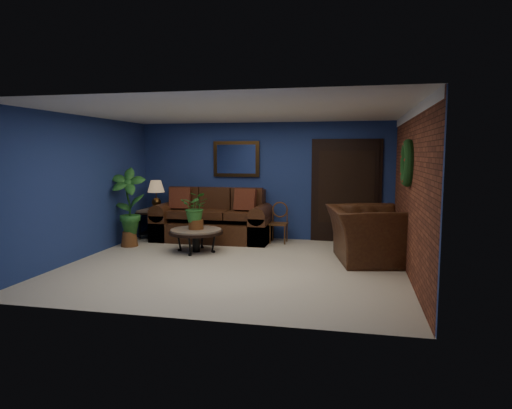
% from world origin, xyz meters
% --- Properties ---
extents(floor, '(5.50, 5.50, 0.00)m').
position_xyz_m(floor, '(0.00, 0.00, 0.00)').
color(floor, beige).
rests_on(floor, ground).
extents(wall_back, '(5.50, 0.04, 2.50)m').
position_xyz_m(wall_back, '(0.00, 2.50, 1.25)').
color(wall_back, navy).
rests_on(wall_back, ground).
extents(wall_left, '(0.04, 5.00, 2.50)m').
position_xyz_m(wall_left, '(-2.75, 0.00, 1.25)').
color(wall_left, navy).
rests_on(wall_left, ground).
extents(wall_right_brick, '(0.04, 5.00, 2.50)m').
position_xyz_m(wall_right_brick, '(2.75, 0.00, 1.25)').
color(wall_right_brick, brown).
rests_on(wall_right_brick, ground).
extents(ceiling, '(5.50, 5.00, 0.02)m').
position_xyz_m(ceiling, '(0.00, 0.00, 2.50)').
color(ceiling, silver).
rests_on(ceiling, wall_back).
extents(crown_molding, '(0.03, 5.00, 0.14)m').
position_xyz_m(crown_molding, '(2.72, 0.00, 2.43)').
color(crown_molding, white).
rests_on(crown_molding, wall_right_brick).
extents(wall_mirror, '(1.02, 0.06, 0.77)m').
position_xyz_m(wall_mirror, '(-0.60, 2.46, 1.72)').
color(wall_mirror, '#442C13').
rests_on(wall_mirror, wall_back).
extents(closet_door, '(1.44, 0.06, 2.18)m').
position_xyz_m(closet_door, '(1.75, 2.47, 1.05)').
color(closet_door, black).
rests_on(closet_door, wall_back).
extents(wreath, '(0.16, 0.72, 0.72)m').
position_xyz_m(wreath, '(2.69, 0.05, 1.70)').
color(wreath, black).
rests_on(wreath, wall_right_brick).
extents(sofa, '(2.46, 1.06, 1.11)m').
position_xyz_m(sofa, '(-1.01, 2.09, 0.36)').
color(sofa, '#422812').
rests_on(sofa, ground).
extents(coffee_table, '(1.01, 1.01, 0.43)m').
position_xyz_m(coffee_table, '(-0.97, 0.85, 0.37)').
color(coffee_table, '#59544D').
rests_on(coffee_table, ground).
extents(end_table, '(0.69, 0.69, 0.63)m').
position_xyz_m(end_table, '(-2.30, 2.05, 0.48)').
color(end_table, '#59544D').
rests_on(end_table, ground).
extents(table_lamp, '(0.37, 0.37, 0.61)m').
position_xyz_m(table_lamp, '(-2.30, 2.05, 1.02)').
color(table_lamp, '#442C13').
rests_on(table_lamp, end_table).
extents(side_chair, '(0.36, 0.36, 0.84)m').
position_xyz_m(side_chair, '(0.40, 2.11, 0.47)').
color(side_chair, '#553018').
rests_on(side_chair, ground).
extents(armchair, '(1.51, 1.65, 0.93)m').
position_xyz_m(armchair, '(2.15, 0.75, 0.47)').
color(armchair, '#422812').
rests_on(armchair, ground).
extents(coffee_plant, '(0.54, 0.47, 0.70)m').
position_xyz_m(coffee_plant, '(-0.97, 0.85, 0.82)').
color(coffee_plant, brown).
rests_on(coffee_plant, coffee_table).
extents(floor_plant, '(0.43, 0.37, 0.84)m').
position_xyz_m(floor_plant, '(2.35, 0.77, 0.44)').
color(floor_plant, brown).
rests_on(floor_plant, ground).
extents(tall_plant, '(0.78, 0.62, 1.56)m').
position_xyz_m(tall_plant, '(-2.45, 1.07, 0.85)').
color(tall_plant, brown).
rests_on(tall_plant, ground).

